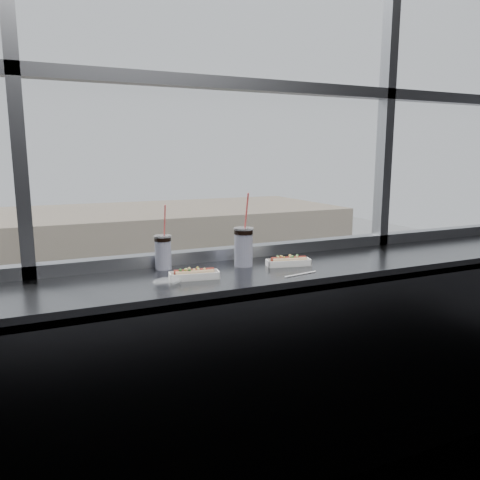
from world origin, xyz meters
name	(u,v)px	position (x,y,z in m)	size (l,w,h in m)	color
wall_back_lower	(233,354)	(0.00, 1.50, 0.55)	(6.00, 6.00, 0.00)	black
window_glass	(230,21)	(0.00, 1.52, 2.30)	(6.00, 6.00, 0.00)	silver
window_mullions	(232,20)	(0.00, 1.50, 2.30)	(6.00, 0.08, 2.40)	gray
counter	(255,275)	(0.00, 1.23, 1.07)	(6.00, 0.55, 0.06)	slate
counter_fascia	(279,398)	(0.00, 0.97, 0.55)	(6.00, 0.04, 1.04)	slate
hotdog_tray_left	(194,274)	(-0.33, 1.17, 1.12)	(0.23, 0.11, 0.05)	white
hotdog_tray_right	(289,261)	(0.19, 1.22, 1.12)	(0.23, 0.12, 0.05)	white
soda_cup_left	(163,251)	(-0.40, 1.41, 1.19)	(0.09, 0.09, 0.31)	white
soda_cup_right	(244,245)	(-0.02, 1.31, 1.21)	(0.10, 0.10, 0.37)	white
loose_straw	(300,274)	(0.14, 1.04, 1.10)	(0.01, 0.01, 0.19)	white
wrapper	(167,281)	(-0.46, 1.14, 1.11)	(0.11, 0.08, 0.03)	silver
plaza_ground	(48,292)	(0.00, 45.00, -11.00)	(120.00, 120.00, 0.00)	gray
street_asphalt	(69,419)	(0.00, 21.50, -10.97)	(80.00, 10.00, 0.06)	black
far_sidewalk	(59,356)	(0.00, 29.50, -10.98)	(80.00, 6.00, 0.04)	gray
far_building	(48,263)	(0.00, 39.50, -7.00)	(50.00, 14.00, 8.00)	tan
car_near_d	(203,416)	(5.45, 17.50, -9.94)	(5.99, 2.50, 2.00)	beige
car_near_c	(110,437)	(1.34, 17.50, -9.90)	(6.25, 2.60, 2.08)	#BB0028
car_far_c	(265,331)	(12.72, 25.50, -9.90)	(6.25, 2.61, 2.08)	white
car_near_e	(352,380)	(13.68, 17.50, -9.94)	(5.97, 2.49, 1.99)	#224B8F
pedestrian_d	(205,318)	(9.94, 29.61, -9.96)	(0.89, 0.67, 2.00)	#66605B
pedestrian_c	(108,329)	(3.23, 30.10, -9.89)	(0.95, 0.71, 2.13)	#66605B
tree_center	(81,304)	(1.52, 29.50, -7.76)	(3.06, 3.06, 4.78)	#47382B
tree_right	(233,281)	(12.11, 29.50, -7.39)	(3.41, 3.41, 5.33)	#47382B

